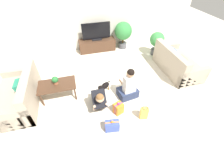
{
  "coord_description": "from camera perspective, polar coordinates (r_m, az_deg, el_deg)",
  "views": [
    {
      "loc": [
        -0.77,
        -3.2,
        3.08
      ],
      "look_at": [
        -0.0,
        -0.35,
        0.45
      ],
      "focal_mm": 24.0,
      "sensor_mm": 36.0,
      "label": 1
    }
  ],
  "objects": [
    {
      "name": "coffee_table",
      "position": [
        4.23,
        -20.16,
        -0.69
      ],
      "size": [
        0.97,
        0.57,
        0.45
      ],
      "color": "#472D1E",
      "rests_on": "ground_plane"
    },
    {
      "name": "gift_box_a",
      "position": [
        3.77,
        2.45,
        -9.22
      ],
      "size": [
        0.27,
        0.26,
        0.36
      ],
      "rotation": [
        0.0,
        0.0,
        0.38
      ],
      "color": "orange",
      "rests_on": "ground_plane"
    },
    {
      "name": "person_kneeling",
      "position": [
        3.75,
        -5.14,
        -5.75
      ],
      "size": [
        0.35,
        0.76,
        0.75
      ],
      "rotation": [
        0.0,
        0.0,
        -0.01
      ],
      "color": "#23232D",
      "rests_on": "ground_plane"
    },
    {
      "name": "tv",
      "position": [
        6.07,
        -6.0,
        18.96
      ],
      "size": [
        1.09,
        0.2,
        0.66
      ],
      "color": "black",
      "rests_on": "tv_console"
    },
    {
      "name": "sofa_left",
      "position": [
        4.55,
        -31.75,
        -3.8
      ],
      "size": [
        0.93,
        1.7,
        0.83
      ],
      "rotation": [
        0.0,
        0.0,
        -1.57
      ],
      "color": "tan",
      "rests_on": "ground_plane"
    },
    {
      "name": "tv_console",
      "position": [
        6.29,
        -5.66,
        14.53
      ],
      "size": [
        1.43,
        0.45,
        0.46
      ],
      "color": "#472D1E",
      "rests_on": "ground_plane"
    },
    {
      "name": "gift_bag_a",
      "position": [
        3.72,
        12.09,
        -10.8
      ],
      "size": [
        0.2,
        0.14,
        0.38
      ],
      "rotation": [
        0.0,
        0.0,
        -0.2
      ],
      "color": "#E5B74C",
      "rests_on": "ground_plane"
    },
    {
      "name": "wall_back",
      "position": [
        6.14,
        -7.98,
        24.48
      ],
      "size": [
        8.4,
        0.06,
        2.6
      ],
      "color": "beige",
      "rests_on": "ground_plane"
    },
    {
      "name": "potted_plant_corner_right",
      "position": [
        6.09,
        16.7,
        15.41
      ],
      "size": [
        0.54,
        0.54,
        0.88
      ],
      "color": "#4C4C51",
      "rests_on": "ground_plane"
    },
    {
      "name": "gift_box_b",
      "position": [
        3.5,
        0.1,
        -15.64
      ],
      "size": [
        0.34,
        0.22,
        0.32
      ],
      "rotation": [
        0.0,
        0.0,
        -0.15
      ],
      "color": "#3D51BC",
      "rests_on": "ground_plane"
    },
    {
      "name": "tabletop_plant",
      "position": [
        4.16,
        -20.87,
        1.43
      ],
      "size": [
        0.17,
        0.17,
        0.22
      ],
      "color": "#A36042",
      "rests_on": "coffee_table"
    },
    {
      "name": "dog",
      "position": [
        4.25,
        -3.11,
        -0.95
      ],
      "size": [
        0.43,
        0.34,
        0.32
      ],
      "rotation": [
        0.0,
        0.0,
        5.32
      ],
      "color": "black",
      "rests_on": "ground_plane"
    },
    {
      "name": "person_sitting",
      "position": [
        4.03,
        6.33,
        -1.07
      ],
      "size": [
        0.57,
        0.53,
        0.96
      ],
      "rotation": [
        0.0,
        0.0,
        3.29
      ],
      "color": "#283351",
      "rests_on": "ground_plane"
    },
    {
      "name": "potted_plant_back_right",
      "position": [
        6.3,
        4.27,
        19.14
      ],
      "size": [
        0.69,
        0.69,
        1.07
      ],
      "color": "#4C4C51",
      "rests_on": "ground_plane"
    },
    {
      "name": "ground_plane",
      "position": [
        4.51,
        -1.14,
        -1.42
      ],
      "size": [
        16.0,
        16.0,
        0.0
      ],
      "primitive_type": "plane",
      "color": "beige"
    },
    {
      "name": "sofa_right",
      "position": [
        5.44,
        23.34,
        7.15
      ],
      "size": [
        0.93,
        1.7,
        0.83
      ],
      "rotation": [
        0.0,
        0.0,
        1.57
      ],
      "color": "tan",
      "rests_on": "ground_plane"
    }
  ]
}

